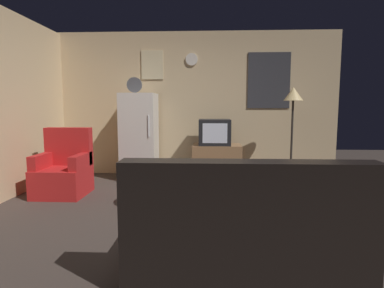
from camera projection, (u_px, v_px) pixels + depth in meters
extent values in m
plane|color=#3D332D|center=(188.00, 218.00, 3.67)|extent=(12.00, 12.00, 0.00)
cube|color=#D1B284|center=(195.00, 104.00, 5.94)|extent=(5.20, 0.10, 2.63)
cube|color=#333338|center=(269.00, 80.00, 5.77)|extent=(0.76, 0.02, 1.00)
cube|color=beige|center=(152.00, 65.00, 5.84)|extent=(0.40, 0.02, 0.52)
cylinder|color=silver|center=(192.00, 59.00, 5.79)|extent=(0.22, 0.03, 0.22)
cube|color=silver|center=(139.00, 136.00, 5.62)|extent=(0.60, 0.60, 1.50)
cylinder|color=silver|center=(148.00, 126.00, 5.28)|extent=(0.02, 0.02, 0.36)
cylinder|color=#4C4C51|center=(134.00, 85.00, 5.44)|extent=(0.26, 0.04, 0.26)
cube|color=#8E6642|center=(217.00, 162.00, 5.58)|extent=(0.84, 0.52, 0.61)
cube|color=#AD4733|center=(217.00, 170.00, 5.33)|extent=(0.76, 0.01, 0.15)
cube|color=black|center=(215.00, 132.00, 5.52)|extent=(0.54, 0.50, 0.44)
cube|color=silver|center=(215.00, 133.00, 5.27)|extent=(0.41, 0.01, 0.33)
cylinder|color=#332D28|center=(290.00, 181.00, 5.43)|extent=(0.24, 0.24, 0.02)
cylinder|color=#332D28|center=(292.00, 141.00, 5.35)|extent=(0.04, 0.04, 1.40)
cone|color=#F2D18C|center=(293.00, 94.00, 5.26)|extent=(0.32, 0.32, 0.22)
cylinder|color=#8E6642|center=(162.00, 205.00, 4.10)|extent=(0.72, 0.72, 0.04)
cylinder|color=#8E6642|center=(161.00, 189.00, 4.07)|extent=(0.24, 0.24, 0.40)
cylinder|color=#8E6642|center=(161.00, 174.00, 4.05)|extent=(0.72, 0.72, 0.04)
cylinder|color=silver|center=(171.00, 166.00, 4.10)|extent=(0.05, 0.05, 0.15)
cylinder|color=silver|center=(164.00, 168.00, 4.10)|extent=(0.08, 0.08, 0.09)
cylinder|color=tan|center=(174.00, 169.00, 4.04)|extent=(0.08, 0.08, 0.09)
cube|color=black|center=(163.00, 170.00, 4.13)|extent=(0.15, 0.07, 0.02)
cube|color=red|center=(62.00, 182.00, 4.58)|extent=(0.68, 0.68, 0.40)
cube|color=red|center=(69.00, 146.00, 4.79)|extent=(0.68, 0.16, 0.56)
cube|color=red|center=(42.00, 161.00, 4.56)|extent=(0.12, 0.60, 0.20)
cube|color=red|center=(81.00, 161.00, 4.54)|extent=(0.12, 0.60, 0.20)
cube|color=black|center=(242.00, 247.00, 2.46)|extent=(1.70, 0.80, 0.40)
cube|color=black|center=(248.00, 200.00, 2.10)|extent=(1.70, 0.20, 0.52)
cube|color=teal|center=(250.00, 180.00, 5.52)|extent=(0.16, 0.17, 0.03)
cube|color=#9FC743|center=(250.00, 178.00, 5.52)|extent=(0.20, 0.16, 0.03)
cube|color=#557A5C|center=(250.00, 177.00, 5.52)|extent=(0.20, 0.15, 0.02)
cube|color=#B4C278|center=(250.00, 175.00, 5.51)|extent=(0.19, 0.13, 0.03)
cube|color=#A395B8|center=(251.00, 174.00, 5.51)|extent=(0.21, 0.12, 0.02)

